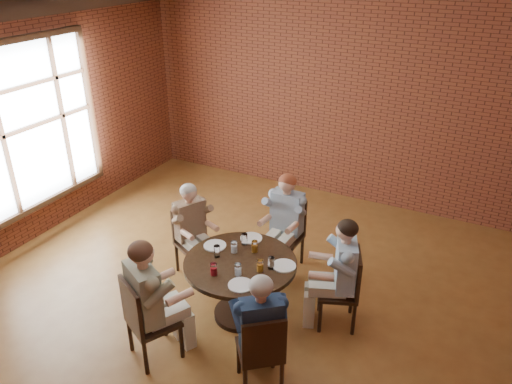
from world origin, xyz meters
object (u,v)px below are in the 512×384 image
at_px(chair_a, 346,286).
at_px(diner_e, 260,332).
at_px(dining_table, 240,278).
at_px(diner_c, 193,231).
at_px(chair_b, 287,230).
at_px(diner_d, 151,301).
at_px(chair_d, 144,318).
at_px(diner_b, 285,223).
at_px(chair_e, 262,350).
at_px(smartphone, 259,288).
at_px(diner_a, 339,274).
at_px(chair_c, 190,238).

distance_m(chair_a, diner_e, 1.30).
distance_m(dining_table, diner_c, 1.06).
xyz_separation_m(chair_b, diner_d, (-0.52, -2.15, 0.19)).
bearing_deg(chair_d, chair_b, -76.53).
height_order(diner_b, chair_e, diner_b).
distance_m(chair_d, diner_e, 1.21).
bearing_deg(dining_table, smartphone, -39.23).
bearing_deg(diner_c, diner_d, -136.02).
bearing_deg(diner_b, chair_b, 90.00).
distance_m(diner_a, chair_d, 2.10).
height_order(diner_a, diner_d, diner_d).
height_order(diner_b, diner_e, diner_b).
height_order(chair_c, chair_e, chair_e).
xyz_separation_m(chair_a, diner_e, (-0.44, -1.22, 0.14)).
xyz_separation_m(diner_b, diner_d, (-0.52, -2.06, 0.03)).
relative_size(diner_a, chair_c, 1.48).
relative_size(diner_b, chair_e, 1.44).
bearing_deg(diner_a, dining_table, -90.00).
bearing_deg(chair_c, chair_a, -65.84).
distance_m(dining_table, chair_c, 1.13).
relative_size(chair_a, chair_e, 1.02).
relative_size(chair_d, diner_e, 0.75).
xyz_separation_m(chair_a, smartphone, (-0.68, -0.76, 0.25)).
distance_m(chair_a, chair_c, 2.10).
bearing_deg(diner_d, chair_b, -75.96).
bearing_deg(diner_a, diner_e, -38.28).
distance_m(chair_d, smartphone, 1.19).
distance_m(chair_c, chair_d, 1.59).
xyz_separation_m(dining_table, smartphone, (0.41, -0.33, 0.23)).
distance_m(chair_c, diner_e, 2.11).
height_order(diner_c, chair_d, diner_c).
height_order(diner_b, chair_d, diner_b).
height_order(dining_table, diner_c, diner_c).
xyz_separation_m(dining_table, diner_c, (-0.95, 0.46, 0.10)).
height_order(dining_table, chair_d, chair_d).
xyz_separation_m(dining_table, diner_a, (1.01, 0.39, 0.14)).
xyz_separation_m(dining_table, chair_d, (-0.54, -1.02, -0.01)).
bearing_deg(diner_c, chair_b, -26.44).
height_order(chair_d, diner_d, diner_d).
relative_size(diner_b, diner_c, 1.05).
relative_size(chair_c, diner_c, 0.71).
bearing_deg(diner_e, smartphone, -101.69).
distance_m(diner_c, smartphone, 1.57).
xyz_separation_m(chair_d, diner_d, (0.04, 0.08, 0.17)).
bearing_deg(diner_b, chair_c, -147.39).
xyz_separation_m(diner_b, smartphone, (0.38, -1.46, 0.09)).
bearing_deg(diner_a, chair_e, -35.30).
bearing_deg(chair_d, chair_a, -110.58).
xyz_separation_m(chair_b, chair_c, (-1.04, -0.71, -0.02)).
relative_size(diner_c, diner_e, 0.97).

